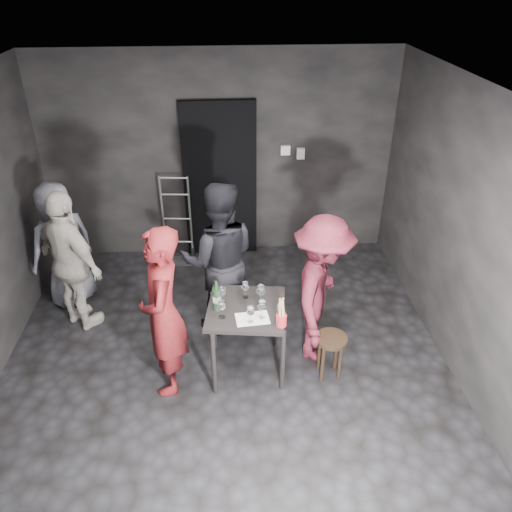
{
  "coord_description": "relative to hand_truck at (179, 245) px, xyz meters",
  "views": [
    {
      "loc": [
        0.03,
        -3.68,
        3.57
      ],
      "look_at": [
        0.31,
        0.25,
        1.21
      ],
      "focal_mm": 35.0,
      "sensor_mm": 36.0,
      "label": 1
    }
  ],
  "objects": [
    {
      "name": "man_maroon",
      "position": [
        1.54,
        -2.02,
        0.61
      ],
      "size": [
        0.83,
        1.18,
        1.66
      ],
      "primitive_type": "imported",
      "rotation": [
        0.0,
        0.0,
        1.23
      ],
      "color": "#551724",
      "rests_on": "floor"
    },
    {
      "name": "ceiling",
      "position": [
        0.59,
        -2.26,
        2.48
      ],
      "size": [
        4.5,
        5.0,
        0.02
      ],
      "primitive_type": "cube",
      "color": "silver",
      "rests_on": "ground"
    },
    {
      "name": "wall_back",
      "position": [
        0.59,
        0.24,
        1.13
      ],
      "size": [
        4.5,
        0.04,
        2.7
      ],
      "primitive_type": "cube",
      "color": "black",
      "rests_on": "ground"
    },
    {
      "name": "breadstick_cup",
      "position": [
        1.1,
        -2.47,
        0.67
      ],
      "size": [
        0.1,
        0.1,
        0.3
      ],
      "rotation": [
        0.0,
        0.0,
        0.15
      ],
      "color": "red",
      "rests_on": "tasting_table"
    },
    {
      "name": "bystander_grey",
      "position": [
        -1.23,
        -0.85,
        0.53
      ],
      "size": [
        0.82,
        0.78,
        1.5
      ],
      "primitive_type": "imported",
      "rotation": [
        0.0,
        0.0,
        3.85
      ],
      "color": "slate",
      "rests_on": "floor"
    },
    {
      "name": "tasting_mat",
      "position": [
        0.85,
        -2.36,
        0.53
      ],
      "size": [
        0.32,
        0.23,
        0.0
      ],
      "primitive_type": "cube",
      "rotation": [
        0.0,
        0.0,
        0.09
      ],
      "color": "white",
      "rests_on": "tasting_table"
    },
    {
      "name": "stool",
      "position": [
        1.6,
        -2.34,
        0.14
      ],
      "size": [
        0.31,
        0.31,
        0.47
      ],
      "rotation": [
        0.0,
        0.0,
        0.22
      ],
      "color": "black",
      "rests_on": "floor"
    },
    {
      "name": "tasting_table",
      "position": [
        0.8,
        -2.18,
        0.43
      ],
      "size": [
        0.72,
        0.72,
        0.75
      ],
      "rotation": [
        0.0,
        0.0,
        -0.13
      ],
      "color": "black",
      "rests_on": "floor"
    },
    {
      "name": "hand_truck",
      "position": [
        0.0,
        0.0,
        0.0
      ],
      "size": [
        0.4,
        0.34,
        1.19
      ],
      "rotation": [
        0.0,
        0.0,
        -0.1
      ],
      "color": "#B2B2B7",
      "rests_on": "floor"
    },
    {
      "name": "wall_right",
      "position": [
        2.84,
        -2.26,
        1.13
      ],
      "size": [
        0.04,
        5.0,
        2.7
      ],
      "primitive_type": "cube",
      "color": "black",
      "rests_on": "ground"
    },
    {
      "name": "doorway",
      "position": [
        0.59,
        0.18,
        0.83
      ],
      "size": [
        0.95,
        0.1,
        2.1
      ],
      "primitive_type": "cube",
      "color": "black",
      "rests_on": "ground"
    },
    {
      "name": "wine_glass_f",
      "position": [
        0.94,
        -2.12,
        0.64
      ],
      "size": [
        0.11,
        0.11,
        0.22
      ],
      "primitive_type": null,
      "rotation": [
        0.0,
        0.0,
        0.4
      ],
      "color": "white",
      "rests_on": "tasting_table"
    },
    {
      "name": "wine_glass_b",
      "position": [
        0.58,
        -2.1,
        0.63
      ],
      "size": [
        0.08,
        0.08,
        0.2
      ],
      "primitive_type": null,
      "rotation": [
        0.0,
        0.0,
        -0.07
      ],
      "color": "white",
      "rests_on": "tasting_table"
    },
    {
      "name": "wine_glass_a",
      "position": [
        0.57,
        -2.32,
        0.63
      ],
      "size": [
        0.08,
        0.08,
        0.21
      ],
      "primitive_type": null,
      "rotation": [
        0.0,
        0.0,
        -0.05
      ],
      "color": "white",
      "rests_on": "tasting_table"
    },
    {
      "name": "wallbox_upper",
      "position": [
        1.44,
        0.19,
        1.23
      ],
      "size": [
        0.12,
        0.06,
        0.12
      ],
      "primitive_type": "cube",
      "color": "#B7B7B2",
      "rests_on": "wall_back"
    },
    {
      "name": "wallbox_lower",
      "position": [
        1.64,
        0.19,
        1.18
      ],
      "size": [
        0.1,
        0.06,
        0.14
      ],
      "primitive_type": "cube",
      "color": "#B7B7B2",
      "rests_on": "wall_back"
    },
    {
      "name": "server_red",
      "position": [
        0.05,
        -2.34,
        0.74
      ],
      "size": [
        0.49,
        0.72,
        1.91
      ],
      "primitive_type": "imported",
      "rotation": [
        0.0,
        0.0,
        -1.52
      ],
      "color": "maroon",
      "rests_on": "floor"
    },
    {
      "name": "bystander_cream",
      "position": [
        -1.0,
        -1.34,
        0.65
      ],
      "size": [
        1.09,
        1.03,
        1.73
      ],
      "primitive_type": "imported",
      "rotation": [
        0.0,
        0.0,
        2.43
      ],
      "color": "beige",
      "rests_on": "floor"
    },
    {
      "name": "woman_black",
      "position": [
        0.56,
        -1.48,
        0.77
      ],
      "size": [
        0.97,
        0.54,
        1.97
      ],
      "primitive_type": "imported",
      "rotation": [
        0.0,
        0.0,
        3.16
      ],
      "color": "black",
      "rests_on": "floor"
    },
    {
      "name": "reserved_card",
      "position": [
        1.11,
        -2.24,
        0.58
      ],
      "size": [
        0.08,
        0.12,
        0.09
      ],
      "primitive_type": null,
      "rotation": [
        0.0,
        0.0,
        -0.02
      ],
      "color": "white",
      "rests_on": "tasting_table"
    },
    {
      "name": "wine_glass_d",
      "position": [
        0.83,
        -2.41,
        0.63
      ],
      "size": [
        0.07,
        0.07,
        0.19
      ],
      "primitive_type": null,
      "rotation": [
        0.0,
        0.0,
        -0.04
      ],
      "color": "white",
      "rests_on": "tasting_table"
    },
    {
      "name": "floor",
      "position": [
        0.59,
        -2.26,
        -0.22
      ],
      "size": [
        4.5,
        5.0,
        0.02
      ],
      "primitive_type": "cube",
      "color": "black",
      "rests_on": "ground"
    },
    {
      "name": "wine_bottle",
      "position": [
        0.53,
        -2.19,
        0.65
      ],
      "size": [
        0.08,
        0.08,
        0.31
      ],
      "rotation": [
        0.0,
        0.0,
        0.35
      ],
      "color": "#18321C",
      "rests_on": "tasting_table"
    },
    {
      "name": "wine_glass_e",
      "position": [
        0.93,
        -2.35,
        0.64
      ],
      "size": [
        0.1,
        0.1,
        0.21
      ],
      "primitive_type": null,
      "rotation": [
        0.0,
        0.0,
        0.28
      ],
      "color": "white",
      "rests_on": "tasting_table"
    },
    {
      "name": "wine_glass_c",
      "position": [
        0.8,
        -2.02,
        0.63
      ],
      "size": [
        0.09,
        0.09,
        0.19
      ],
      "primitive_type": null,
      "rotation": [
        0.0,
        0.0,
        -0.21
      ],
      "color": "white",
      "rests_on": "tasting_table"
    }
  ]
}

